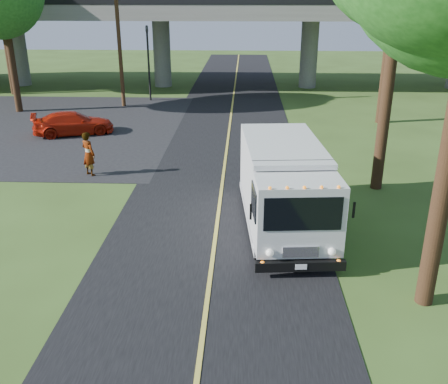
# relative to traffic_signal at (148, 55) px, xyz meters

# --- Properties ---
(ground) EXTENTS (120.00, 120.00, 0.00)m
(ground) POSITION_rel_traffic_signal_xyz_m (6.00, -26.00, -3.20)
(ground) COLOR #324B1A
(ground) RESTS_ON ground
(road) EXTENTS (7.00, 90.00, 0.02)m
(road) POSITION_rel_traffic_signal_xyz_m (6.00, -16.00, -3.19)
(road) COLOR black
(road) RESTS_ON ground
(parking_lot) EXTENTS (16.00, 18.00, 0.01)m
(parking_lot) POSITION_rel_traffic_signal_xyz_m (-5.00, -8.00, -3.19)
(parking_lot) COLOR black
(parking_lot) RESTS_ON ground
(lane_line) EXTENTS (0.12, 90.00, 0.01)m
(lane_line) POSITION_rel_traffic_signal_xyz_m (6.00, -16.00, -3.17)
(lane_line) COLOR gold
(lane_line) RESTS_ON road
(overpass) EXTENTS (54.00, 10.00, 7.30)m
(overpass) POSITION_rel_traffic_signal_xyz_m (6.00, 6.00, 1.36)
(overpass) COLOR slate
(overpass) RESTS_ON ground
(traffic_signal) EXTENTS (0.18, 0.22, 5.20)m
(traffic_signal) POSITION_rel_traffic_signal_xyz_m (0.00, 0.00, 0.00)
(traffic_signal) COLOR black
(traffic_signal) RESTS_ON ground
(utility_pole) EXTENTS (1.60, 0.26, 9.00)m
(utility_pole) POSITION_rel_traffic_signal_xyz_m (-1.50, -2.00, 1.40)
(utility_pole) COLOR #472D19
(utility_pole) RESTS_ON ground
(step_van) EXTENTS (2.99, 6.82, 2.79)m
(step_van) POSITION_rel_traffic_signal_xyz_m (8.19, -20.78, -1.68)
(step_van) COLOR silver
(step_van) RESTS_ON ground
(red_sedan) EXTENTS (4.64, 3.17, 1.25)m
(red_sedan) POSITION_rel_traffic_signal_xyz_m (-2.56, -9.46, -2.58)
(red_sedan) COLOR #AF1C0A
(red_sedan) RESTS_ON ground
(pedestrian) EXTENTS (0.83, 0.78, 1.91)m
(pedestrian) POSITION_rel_traffic_signal_xyz_m (0.29, -16.02, -2.24)
(pedestrian) COLOR gray
(pedestrian) RESTS_ON ground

